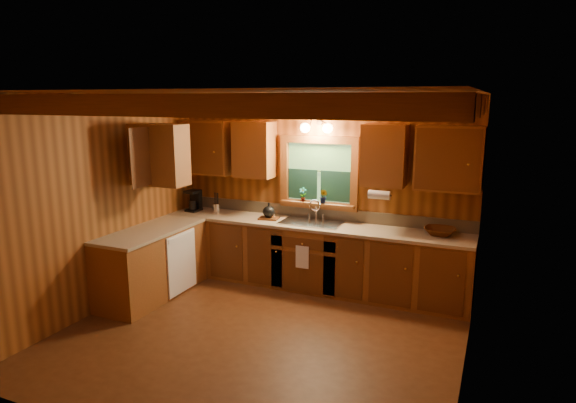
{
  "coord_description": "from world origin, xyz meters",
  "views": [
    {
      "loc": [
        2.26,
        -4.43,
        2.54
      ],
      "look_at": [
        0.0,
        0.8,
        1.35
      ],
      "focal_mm": 30.76,
      "sensor_mm": 36.0,
      "label": 1
    }
  ],
  "objects_px": {
    "sink": "(312,226)",
    "wicker_basket": "(440,231)",
    "cutting_board": "(269,218)",
    "coffee_maker": "(194,200)"
  },
  "relations": [
    {
      "from": "sink",
      "to": "wicker_basket",
      "type": "distance_m",
      "value": 1.66
    },
    {
      "from": "sink",
      "to": "wicker_basket",
      "type": "height_order",
      "value": "sink"
    },
    {
      "from": "sink",
      "to": "cutting_board",
      "type": "distance_m",
      "value": 0.63
    },
    {
      "from": "wicker_basket",
      "to": "sink",
      "type": "bearing_deg",
      "value": -177.68
    },
    {
      "from": "coffee_maker",
      "to": "wicker_basket",
      "type": "xyz_separation_m",
      "value": [
        3.53,
        0.06,
        -0.11
      ]
    },
    {
      "from": "coffee_maker",
      "to": "wicker_basket",
      "type": "bearing_deg",
      "value": 7.35
    },
    {
      "from": "coffee_maker",
      "to": "wicker_basket",
      "type": "height_order",
      "value": "coffee_maker"
    },
    {
      "from": "sink",
      "to": "cutting_board",
      "type": "xyz_separation_m",
      "value": [
        -0.62,
        -0.03,
        0.06
      ]
    },
    {
      "from": "sink",
      "to": "coffee_maker",
      "type": "relative_size",
      "value": 2.59
    },
    {
      "from": "cutting_board",
      "to": "wicker_basket",
      "type": "relative_size",
      "value": 0.72
    }
  ]
}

